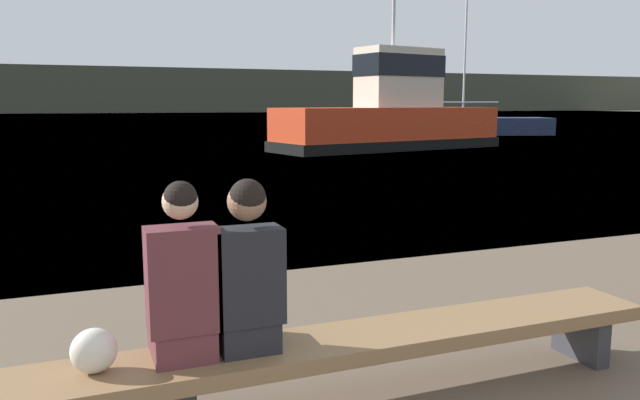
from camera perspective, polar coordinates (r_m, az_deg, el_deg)
The scene contains 8 objects.
water_surface at distance 126.42m, azimuth -21.32°, elevation 7.41°, with size 240.00×240.00×0.00m, color #386084.
far_shoreline at distance 131.00m, azimuth -21.45°, elevation 9.34°, with size 600.00×12.00×8.72m, color #424738.
bench_main at distance 3.67m, azimuth -12.83°, elevation -15.31°, with size 6.37×0.52×0.43m.
person_left at distance 3.51m, azimuth -12.49°, elevation -7.66°, with size 0.38×0.42×1.01m.
person_right at distance 3.57m, azimuth -6.70°, elevation -6.90°, with size 0.38×0.43×1.00m.
shopping_bag at distance 3.57m, azimuth -19.97°, elevation -12.83°, with size 0.24×0.20×0.24m.
tugboat_red at distance 25.60m, azimuth 6.55°, elevation 7.50°, with size 10.26×4.78×7.09m.
moored_sailboat at distance 38.17m, azimuth 13.57°, elevation 6.61°, with size 9.56×5.56×7.68m.
Camera 1 is at (-1.20, -0.10, 1.84)m, focal length 35.00 mm.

